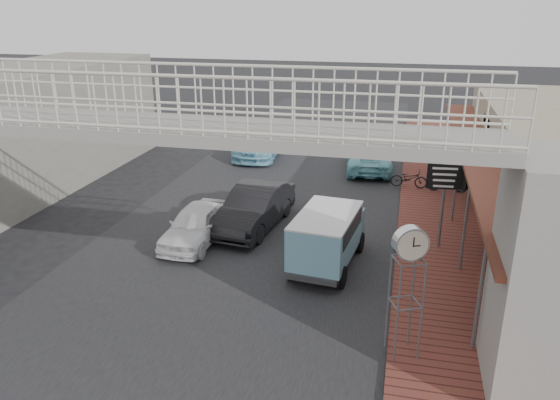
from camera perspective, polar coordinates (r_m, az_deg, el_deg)
The scene contains 14 objects.
ground at distance 17.03m, azimuth -5.40°, elevation -6.62°, with size 120.00×120.00×0.00m, color black.
road_strip at distance 17.03m, azimuth -5.40°, elevation -6.61°, with size 10.00×60.00×0.01m, color black.
sidewalk at distance 19.02m, azimuth 16.61°, elevation -4.30°, with size 3.00×40.00×0.10m, color brown.
footbridge at distance 12.36m, azimuth -11.72°, elevation -1.47°, with size 16.40×2.40×6.34m.
building_far_left at distance 26.43m, azimuth -24.62°, elevation 7.07°, with size 5.00×14.00×5.00m, color gray.
white_hatchback at distance 18.39m, azimuth -8.77°, elevation -2.53°, with size 1.50×3.72×1.27m, color white.
dark_sedan at distance 19.34m, azimuth -2.69°, elevation -0.82°, with size 1.56×4.48×1.48m, color black.
angkot_curb at distance 26.36m, azimuth 9.30°, elevation 4.37°, with size 2.02×4.39×1.22m, color #79C6D1.
angkot_far at distance 28.69m, azimuth -2.00°, elevation 6.19°, with size 2.09×5.14×1.49m, color #80C2DE.
angkot_van at distance 16.42m, azimuth 5.01°, elevation -3.34°, with size 2.01×3.77×1.77m.
motorcycle_near at distance 23.95m, azimuth 13.31°, elevation 2.22°, with size 0.54×1.54×0.81m, color black.
motorcycle_far at distance 23.81m, azimuth 17.10°, elevation 2.02°, with size 0.48×1.70×1.02m, color black.
street_clock at distance 11.91m, azimuth 13.42°, elevation -5.07°, with size 0.80×0.78×3.11m.
arrow_sign at distance 17.90m, azimuth 19.21°, elevation 2.20°, with size 1.73×1.11×2.94m.
Camera 1 is at (5.02, -14.38, 7.63)m, focal length 35.00 mm.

